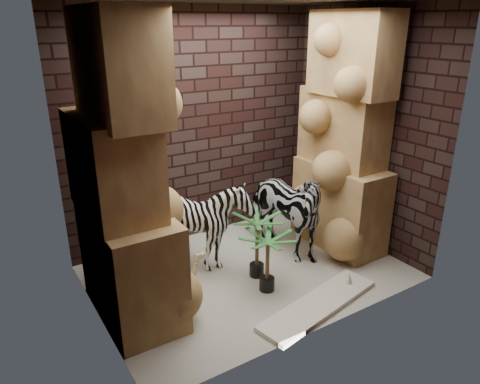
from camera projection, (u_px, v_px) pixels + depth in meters
floor at (248, 272)px, 5.34m from camera, size 3.50×3.50×0.00m
wall_back at (196, 128)px, 5.79m from camera, size 3.50×0.00×3.50m
wall_front at (330, 184)px, 3.81m from camera, size 3.50×0.00×3.50m
wall_left at (83, 180)px, 3.93m from camera, size 0.00×3.00×3.00m
wall_right at (364, 130)px, 5.67m from camera, size 0.00×3.00×3.00m
rock_pillar_left at (122, 173)px, 4.10m from camera, size 0.68×1.30×3.00m
rock_pillar_right at (345, 134)px, 5.51m from camera, size 0.58×1.25×3.00m
zebra_right at (282, 203)px, 5.53m from camera, size 0.79×1.25×1.39m
zebra_left at (203, 228)px, 5.27m from camera, size 1.06×1.25×1.04m
giraffe_toy at (185, 284)px, 4.55m from camera, size 0.33×0.18×0.61m
palm_front at (257, 246)px, 5.13m from camera, size 0.36×0.36×0.77m
palm_back at (267, 262)px, 4.87m from camera, size 0.36×0.36×0.69m
surfboard at (319, 305)px, 4.68m from camera, size 1.60×0.67×0.05m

